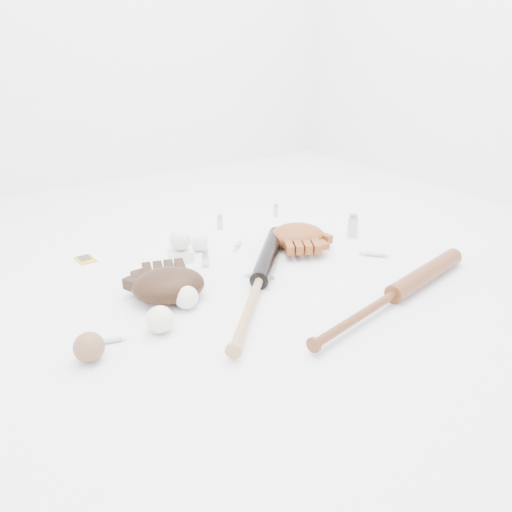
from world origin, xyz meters
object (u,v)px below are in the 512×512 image
glove_dark (168,285)px  bat_wood (394,294)px  pedestal (181,255)px  bat_dark (259,280)px

glove_dark → bat_wood: bearing=-18.8°
pedestal → glove_dark: bearing=-123.4°
bat_dark → bat_wood: size_ratio=1.02×
bat_dark → pedestal: bearing=62.0°
bat_wood → pedestal: 0.81m
bat_dark → glove_dark: (-0.29, 0.11, 0.02)m
glove_dark → pedestal: 0.31m
bat_dark → glove_dark: 0.31m
glove_dark → pedestal: bearing=73.7°
bat_wood → glove_dark: glove_dark is taller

